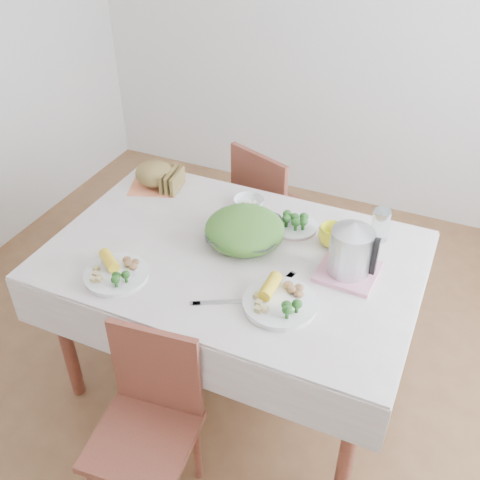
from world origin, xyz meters
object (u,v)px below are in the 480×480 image
at_px(dining_table, 234,320).
at_px(chair_far, 279,208).
at_px(chair_near, 140,428).
at_px(electric_kettle, 351,249).
at_px(yellow_mug, 332,236).
at_px(dinner_plate_right, 280,303).
at_px(dinner_plate_left, 116,275).
at_px(salad_bowl, 244,235).

xyz_separation_m(dining_table, chair_far, (-0.10, 0.81, 0.09)).
bearing_deg(chair_far, chair_near, 112.82).
bearing_deg(electric_kettle, dining_table, 174.19).
relative_size(chair_far, yellow_mug, 7.63).
height_order(chair_far, yellow_mug, chair_far).
xyz_separation_m(dining_table, yellow_mug, (0.35, 0.22, 0.43)).
bearing_deg(yellow_mug, electric_kettle, -53.60).
relative_size(dining_table, dinner_plate_right, 5.04).
relative_size(chair_near, dinner_plate_left, 3.13).
bearing_deg(dinner_plate_left, dinner_plate_right, 9.65).
bearing_deg(dinner_plate_right, electric_kettle, 57.46).
bearing_deg(yellow_mug, dinner_plate_right, -98.27).
relative_size(yellow_mug, electric_kettle, 0.49).
height_order(chair_near, salad_bowl, chair_near).
height_order(dining_table, chair_near, chair_near).
relative_size(dinner_plate_left, electric_kettle, 1.10).
xyz_separation_m(salad_bowl, dinner_plate_right, (0.27, -0.30, -0.03)).
relative_size(dining_table, dinner_plate_left, 5.51).
bearing_deg(chair_near, salad_bowl, 79.68).
bearing_deg(yellow_mug, salad_bowl, -158.37).
xyz_separation_m(chair_far, salad_bowl, (0.11, -0.73, 0.34)).
xyz_separation_m(salad_bowl, electric_kettle, (0.45, -0.02, 0.08)).
relative_size(chair_far, electric_kettle, 3.76).
height_order(salad_bowl, dinner_plate_right, salad_bowl).
bearing_deg(salad_bowl, dining_table, -97.76).
distance_m(dining_table, electric_kettle, 0.69).
xyz_separation_m(dining_table, salad_bowl, (0.01, 0.08, 0.43)).
bearing_deg(dining_table, chair_far, 96.70).
bearing_deg(yellow_mug, dinner_plate_left, -142.25).
bearing_deg(salad_bowl, yellow_mug, 21.63).
relative_size(dining_table, chair_near, 1.76).
xyz_separation_m(dinner_plate_right, yellow_mug, (0.06, 0.43, 0.03)).
bearing_deg(chair_far, salad_bowl, 119.20).
height_order(yellow_mug, electric_kettle, electric_kettle).
bearing_deg(electric_kettle, dinner_plate_right, -136.08).
bearing_deg(chair_near, dinner_plate_right, 49.71).
distance_m(salad_bowl, dinner_plate_right, 0.41).
height_order(chair_near, yellow_mug, chair_near).
bearing_deg(salad_bowl, dinner_plate_right, -47.65).
height_order(dinner_plate_left, dinner_plate_right, same).
bearing_deg(dinner_plate_right, dining_table, 142.92).
relative_size(chair_near, yellow_mug, 7.01).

